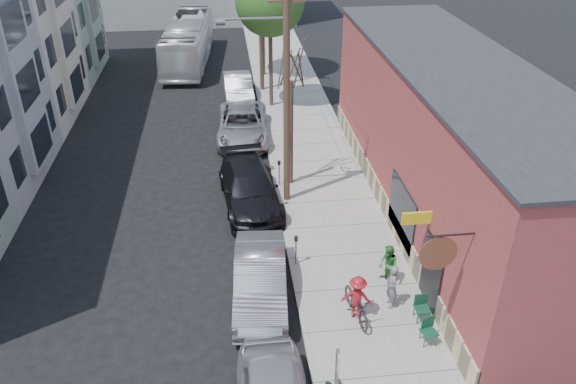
{
  "coord_description": "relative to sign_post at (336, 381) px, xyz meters",
  "views": [
    {
      "loc": [
        -0.01,
        -15.11,
        13.15
      ],
      "look_at": [
        2.31,
        4.71,
        1.5
      ],
      "focal_mm": 35.0,
      "sensor_mm": 36.0,
      "label": 1
    }
  ],
  "objects": [
    {
      "name": "ground",
      "position": [
        -2.35,
        5.46,
        -1.83
      ],
      "size": [
        120.0,
        120.0,
        0.0
      ],
      "primitive_type": "plane",
      "color": "black"
    },
    {
      "name": "car_4",
      "position": [
        -1.55,
        24.82,
        -1.02
      ],
      "size": [
        1.94,
        5.03,
        1.63
      ],
      "primitive_type": "imported",
      "rotation": [
        0.0,
        0.0,
        0.04
      ],
      "color": "#ADADB5",
      "rests_on": "ground"
    },
    {
      "name": "sidewalk",
      "position": [
        1.9,
        16.46,
        -1.76
      ],
      "size": [
        4.5,
        58.0,
        0.15
      ],
      "primitive_type": "cube",
      "color": "#A19C95",
      "rests_on": "ground"
    },
    {
      "name": "tree_bare",
      "position": [
        0.45,
        13.37,
        0.82
      ],
      "size": [
        0.24,
        0.24,
        5.0
      ],
      "color": "#44392C",
      "rests_on": "sidewalk"
    },
    {
      "name": "cafe_building",
      "position": [
        6.64,
        10.45,
        1.47
      ],
      "size": [
        6.6,
        20.2,
        6.61
      ],
      "color": "#983B38",
      "rests_on": "ground"
    },
    {
      "name": "patio_chair_b",
      "position": [
        3.5,
        2.62,
        -1.24
      ],
      "size": [
        0.62,
        0.62,
        0.88
      ],
      "primitive_type": null,
      "rotation": [
        0.0,
        0.0,
        0.28
      ],
      "color": "#13442E",
      "rests_on": "sidewalk"
    },
    {
      "name": "patio_chair_a",
      "position": [
        3.63,
        3.67,
        -1.24
      ],
      "size": [
        0.53,
        0.53,
        0.88
      ],
      "primitive_type": null,
      "rotation": [
        0.0,
        0.0,
        0.07
      ],
      "color": "#13442E",
      "rests_on": "sidewalk"
    },
    {
      "name": "parking_meter_near",
      "position": [
        -0.1,
        7.1,
        -0.85
      ],
      "size": [
        0.14,
        0.14,
        1.24
      ],
      "color": "slate",
      "rests_on": "sidewalk"
    },
    {
      "name": "cyclist",
      "position": [
        1.52,
        4.07,
        -0.88
      ],
      "size": [
        1.17,
        0.9,
        1.6
      ],
      "primitive_type": "imported",
      "rotation": [
        0.0,
        0.0,
        2.8
      ],
      "color": "maroon",
      "rests_on": "sidewalk"
    },
    {
      "name": "car_3",
      "position": [
        -1.55,
        18.89,
        -1.01
      ],
      "size": [
        2.98,
        6.02,
        1.64
      ],
      "primitive_type": "imported",
      "rotation": [
        0.0,
        0.0,
        -0.04
      ],
      "color": "#A3A3AA",
      "rests_on": "ground"
    },
    {
      "name": "car_1",
      "position": [
        -1.55,
        5.5,
        -1.0
      ],
      "size": [
        2.11,
        5.16,
        1.66
      ],
      "primitive_type": "imported",
      "rotation": [
        0.0,
        0.0,
        -0.07
      ],
      "color": "gray",
      "rests_on": "ground"
    },
    {
      "name": "parking_meter_far",
      "position": [
        -0.1,
        13.2,
        -0.85
      ],
      "size": [
        0.14,
        0.14,
        1.24
      ],
      "color": "slate",
      "rests_on": "sidewalk"
    },
    {
      "name": "sign_post",
      "position": [
        0.0,
        0.0,
        0.0
      ],
      "size": [
        0.07,
        0.45,
        2.8
      ],
      "color": "slate",
      "rests_on": "sidewalk"
    },
    {
      "name": "utility_pole_far",
      "position": [
        0.1,
        26.3,
        3.51
      ],
      "size": [
        1.8,
        0.28,
        10.0
      ],
      "color": "#503A28",
      "rests_on": "sidewalk"
    },
    {
      "name": "utility_pole_near",
      "position": [
        0.04,
        11.88,
        3.58
      ],
      "size": [
        3.57,
        0.28,
        10.0
      ],
      "color": "#503A28",
      "rests_on": "sidewalk"
    },
    {
      "name": "patron_grey",
      "position": [
        2.77,
        4.43,
        -0.86
      ],
      "size": [
        0.39,
        0.6,
        1.64
      ],
      "primitive_type": "imported",
      "rotation": [
        0.0,
        0.0,
        -1.57
      ],
      "color": "gray",
      "rests_on": "sidewalk"
    },
    {
      "name": "car_2",
      "position": [
        -1.55,
        11.81,
        -0.99
      ],
      "size": [
        2.9,
        6.0,
        1.68
      ],
      "primitive_type": "imported",
      "rotation": [
        0.0,
        0.0,
        0.1
      ],
      "color": "black",
      "rests_on": "ground"
    },
    {
      "name": "cyclist_bike",
      "position": [
        1.52,
        4.07,
        -1.15
      ],
      "size": [
        0.98,
        2.11,
        1.06
      ],
      "primitive_type": "imported",
      "rotation": [
        0.0,
        0.0,
        0.14
      ],
      "color": "black",
      "rests_on": "sidewalk"
    },
    {
      "name": "bus",
      "position": [
        -4.97,
        33.12,
        -0.19
      ],
      "size": [
        3.68,
        11.95,
        3.28
      ],
      "primitive_type": "imported",
      "rotation": [
        0.0,
        0.0,
        -0.08
      ],
      "color": "white",
      "rests_on": "ground"
    },
    {
      "name": "tree_leafy_mid",
      "position": [
        0.45,
        23.37,
        4.56
      ],
      "size": [
        4.0,
        4.0,
        8.26
      ],
      "color": "#44392C",
      "rests_on": "sidewalk"
    },
    {
      "name": "patron_green",
      "position": [
        2.99,
        5.63,
        -0.9
      ],
      "size": [
        0.79,
        0.9,
        1.56
      ],
      "primitive_type": "imported",
      "rotation": [
        0.0,
        0.0,
        -1.26
      ],
      "color": "#327E34",
      "rests_on": "sidewalk"
    }
  ]
}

